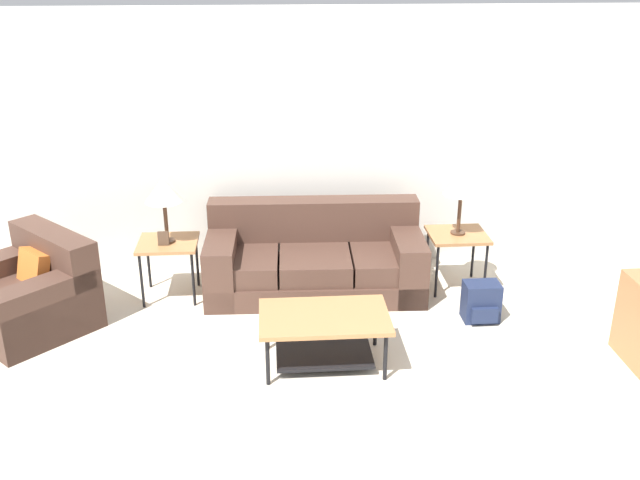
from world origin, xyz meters
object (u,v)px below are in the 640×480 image
side_table_left (168,247)px  table_lamp_right (462,184)px  backpack (481,302)px  armchair (30,295)px  couch (315,261)px  side_table_right (457,239)px  coffee_table (324,328)px  table_lamp_left (163,191)px

side_table_left → table_lamp_right: bearing=0.0°
table_lamp_right → backpack: table_lamp_right is taller
armchair → table_lamp_right: size_ratio=2.25×
couch → side_table_right: bearing=-2.7°
coffee_table → table_lamp_right: bearing=43.4°
side_table_right → backpack: 0.76m
backpack → armchair: bearing=176.9°
coffee_table → side_table_right: (1.39, 1.31, 0.18)m
table_lamp_left → backpack: size_ratio=1.74×
armchair → side_table_right: 3.93m
couch → armchair: 2.58m
coffee_table → table_lamp_right: (1.39, 1.31, 0.73)m
couch → coffee_table: (-0.02, -1.37, 0.03)m
coffee_table → table_lamp_left: table_lamp_left is taller
table_lamp_right → armchair: bearing=-173.2°
side_table_left → side_table_right: same height
table_lamp_left → backpack: table_lamp_left is taller
table_lamp_left → table_lamp_right: same height
side_table_left → table_lamp_left: (-0.00, 0.00, 0.55)m
side_table_right → couch: bearing=177.3°
coffee_table → armchair: bearing=161.4°
couch → table_lamp_right: bearing=-2.7°
couch → backpack: bearing=-27.5°
side_table_left → table_lamp_left: 0.55m
armchair → side_table_right: size_ratio=2.47×
couch → side_table_right: (1.37, -0.06, 0.21)m
coffee_table → side_table_right: bearing=43.4°
coffee_table → side_table_left: side_table_left is taller
table_lamp_left → couch: bearing=2.7°
coffee_table → table_lamp_left: 2.02m
couch → armchair: (-2.53, -0.53, -0.00)m
side_table_right → coffee_table: bearing=-136.6°
side_table_right → table_lamp_left: bearing=180.0°
table_lamp_left → backpack: bearing=-13.7°
side_table_left → table_lamp_left: bearing=180.0°
table_lamp_left → side_table_left: bearing=0.0°
couch → side_table_right: size_ratio=3.70×
side_table_left → backpack: (2.80, -0.68, -0.33)m
couch → side_table_left: size_ratio=3.70×
couch → armchair: couch is taller
coffee_table → side_table_left: size_ratio=1.81×
couch → backpack: couch is taller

